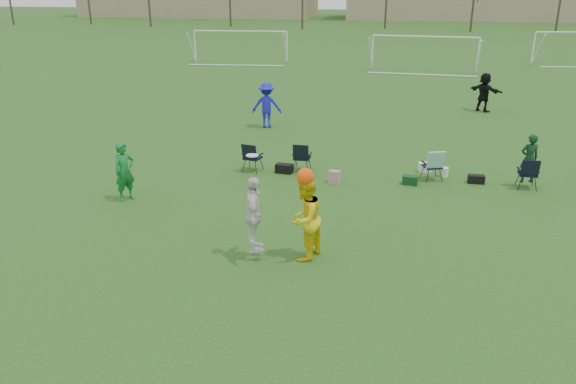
% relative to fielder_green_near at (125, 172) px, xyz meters
% --- Properties ---
extents(ground, '(260.00, 260.00, 0.00)m').
position_rel_fielder_green_near_xyz_m(ground, '(5.17, -4.44, -0.86)').
color(ground, '#244C17').
rests_on(ground, ground).
extents(fielder_green_near, '(0.68, 0.75, 1.71)m').
position_rel_fielder_green_near_xyz_m(fielder_green_near, '(0.00, 0.00, 0.00)').
color(fielder_green_near, '#14722F').
rests_on(fielder_green_near, ground).
extents(fielder_blue, '(1.36, 0.90, 1.96)m').
position_rel_fielder_green_near_xyz_m(fielder_blue, '(2.01, 9.29, 0.12)').
color(fielder_blue, '#1B1FCA').
rests_on(fielder_blue, ground).
extents(fielder_black, '(1.69, 1.53, 1.87)m').
position_rel_fielder_green_near_xyz_m(fielder_black, '(11.66, 14.52, 0.08)').
color(fielder_black, black).
rests_on(fielder_black, ground).
extents(center_contest, '(1.94, 1.37, 2.45)m').
position_rel_fielder_green_near_xyz_m(center_contest, '(5.28, -2.74, 0.18)').
color(center_contest, silver).
rests_on(center_contest, ground).
extents(sideline_setup, '(9.35, 2.04, 1.68)m').
position_rel_fielder_green_near_xyz_m(sideline_setup, '(7.75, 3.42, -0.34)').
color(sideline_setup, '#0D3219').
rests_on(sideline_setup, ground).
extents(goal_left, '(7.39, 0.76, 2.46)m').
position_rel_fielder_green_near_xyz_m(goal_left, '(-4.83, 29.56, 1.07)').
color(goal_left, white).
rests_on(goal_left, ground).
extents(goal_mid, '(7.40, 0.63, 2.46)m').
position_rel_fielder_green_near_xyz_m(goal_mid, '(9.17, 27.56, 1.07)').
color(goal_mid, white).
rests_on(goal_mid, ground).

